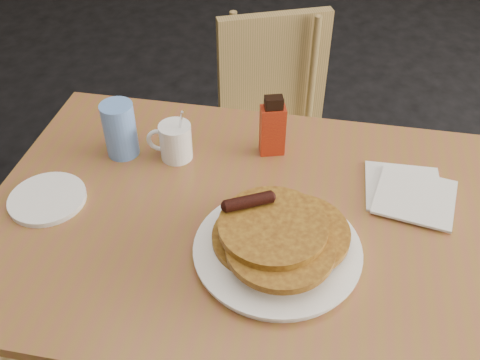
# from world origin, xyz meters

# --- Properties ---
(main_table) EXTENTS (1.24, 0.88, 0.75)m
(main_table) POSITION_xyz_m (-0.01, 0.04, 0.71)
(main_table) COLOR brown
(main_table) RESTS_ON floor
(chair_main_far) EXTENTS (0.48, 0.49, 0.83)m
(chair_main_far) POSITION_xyz_m (-0.03, 0.77, 0.49)
(chair_main_far) COLOR #AB8850
(chair_main_far) RESTS_ON floor
(pancake_plate) EXTENTS (0.32, 0.32, 0.10)m
(pancake_plate) POSITION_xyz_m (0.03, -0.06, 0.78)
(pancake_plate) COLOR white
(pancake_plate) RESTS_ON main_table
(coffee_mug) EXTENTS (0.11, 0.07, 0.14)m
(coffee_mug) POSITION_xyz_m (-0.22, 0.21, 0.80)
(coffee_mug) COLOR white
(coffee_mug) RESTS_ON main_table
(syrup_bottle) EXTENTS (0.06, 0.05, 0.15)m
(syrup_bottle) POSITION_xyz_m (0.00, 0.26, 0.82)
(syrup_bottle) COLOR maroon
(syrup_bottle) RESTS_ON main_table
(napkin_stack) EXTENTS (0.20, 0.21, 0.01)m
(napkin_stack) POSITION_xyz_m (0.31, 0.14, 0.76)
(napkin_stack) COLOR white
(napkin_stack) RESTS_ON main_table
(blue_tumbler) EXTENTS (0.08, 0.08, 0.13)m
(blue_tumbler) POSITION_xyz_m (-0.35, 0.21, 0.82)
(blue_tumbler) COLOR #6291E5
(blue_tumbler) RESTS_ON main_table
(side_saucer) EXTENTS (0.20, 0.20, 0.01)m
(side_saucer) POSITION_xyz_m (-0.46, 0.03, 0.76)
(side_saucer) COLOR white
(side_saucer) RESTS_ON main_table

